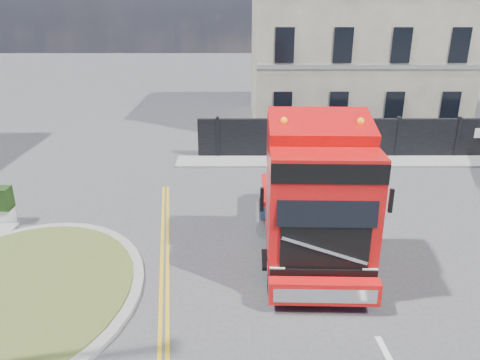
{
  "coord_description": "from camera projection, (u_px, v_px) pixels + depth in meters",
  "views": [
    {
      "loc": [
        -0.95,
        -13.66,
        7.44
      ],
      "look_at": [
        -0.91,
        1.06,
        1.8
      ],
      "focal_mm": 35.0,
      "sensor_mm": 36.0,
      "label": 1
    }
  ],
  "objects": [
    {
      "name": "ground",
      "position": [
        268.0,
        242.0,
        15.42
      ],
      "size": [
        120.0,
        120.0,
        0.0
      ],
      "primitive_type": "plane",
      "color": "#424244",
      "rests_on": "ground"
    },
    {
      "name": "traffic_island",
      "position": [
        14.0,
        294.0,
        12.57
      ],
      "size": [
        6.8,
        6.8,
        0.17
      ],
      "color": "gray",
      "rests_on": "ground"
    },
    {
      "name": "hoarding_fence",
      "position": [
        388.0,
        138.0,
        23.48
      ],
      "size": [
        18.8,
        0.25,
        2.0
      ],
      "color": "black",
      "rests_on": "ground"
    },
    {
      "name": "georgian_building",
      "position": [
        351.0,
        30.0,
        28.78
      ],
      "size": [
        12.3,
        10.3,
        12.8
      ],
      "color": "beige",
      "rests_on": "ground"
    },
    {
      "name": "pavement_far",
      "position": [
        380.0,
        162.0,
        22.97
      ],
      "size": [
        20.0,
        1.6,
        0.12
      ],
      "primitive_type": "cube",
      "color": "gray",
      "rests_on": "ground"
    },
    {
      "name": "truck",
      "position": [
        315.0,
        201.0,
        13.58
      ],
      "size": [
        2.99,
        7.54,
        4.48
      ],
      "rotation": [
        0.0,
        0.0,
        -0.03
      ],
      "color": "black",
      "rests_on": "ground"
    }
  ]
}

